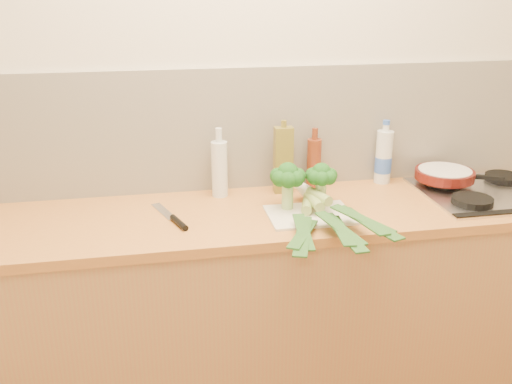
# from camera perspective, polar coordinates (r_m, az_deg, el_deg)

# --- Properties ---
(room_shell) EXTENTS (3.50, 3.50, 3.50)m
(room_shell) POSITION_cam_1_polar(r_m,az_deg,el_deg) (2.52, -0.69, 6.30)
(room_shell) COLOR beige
(room_shell) RESTS_ON ground
(counter) EXTENTS (3.20, 0.62, 0.90)m
(counter) POSITION_cam_1_polar(r_m,az_deg,el_deg) (2.54, 0.56, -11.26)
(counter) COLOR #A37B44
(counter) RESTS_ON ground
(gas_hob) EXTENTS (0.58, 0.50, 0.04)m
(gas_hob) POSITION_cam_1_polar(r_m,az_deg,el_deg) (2.71, 22.28, 0.07)
(gas_hob) COLOR silver
(gas_hob) RESTS_ON counter
(chopping_board) EXTENTS (0.34, 0.25, 0.01)m
(chopping_board) POSITION_cam_1_polar(r_m,az_deg,el_deg) (2.29, 5.42, -2.29)
(chopping_board) COLOR silver
(chopping_board) RESTS_ON counter
(broccoli_left) EXTENTS (0.14, 0.15, 0.19)m
(broccoli_left) POSITION_cam_1_polar(r_m,az_deg,el_deg) (2.29, 3.20, 1.47)
(broccoli_left) COLOR #9CC673
(broccoli_left) RESTS_ON chopping_board
(broccoli_right) EXTENTS (0.13, 0.13, 0.18)m
(broccoli_right) POSITION_cam_1_polar(r_m,az_deg,el_deg) (2.33, 6.55, 1.54)
(broccoli_right) COLOR #9CC673
(broccoli_right) RESTS_ON chopping_board
(leek_front) EXTENTS (0.26, 0.62, 0.04)m
(leek_front) POSITION_cam_1_polar(r_m,az_deg,el_deg) (2.24, 5.03, -2.03)
(leek_front) COLOR white
(leek_front) RESTS_ON chopping_board
(leek_mid) EXTENTS (0.11, 0.66, 0.04)m
(leek_mid) POSITION_cam_1_polar(r_m,az_deg,el_deg) (2.24, 6.49, -1.62)
(leek_mid) COLOR white
(leek_mid) RESTS_ON chopping_board
(leek_back) EXTENTS (0.24, 0.63, 0.04)m
(leek_back) POSITION_cam_1_polar(r_m,az_deg,el_deg) (2.25, 7.52, -1.08)
(leek_back) COLOR white
(leek_back) RESTS_ON chopping_board
(chefs_knife) EXTENTS (0.14, 0.31, 0.02)m
(chefs_knife) POSITION_cam_1_polar(r_m,az_deg,el_deg) (2.25, -8.10, -2.76)
(chefs_knife) COLOR silver
(chefs_knife) RESTS_ON counter
(skillet) EXTENTS (0.37, 0.26, 0.05)m
(skillet) POSITION_cam_1_polar(r_m,az_deg,el_deg) (2.72, 18.39, 1.71)
(skillet) COLOR #4D110C
(skillet) RESTS_ON gas_hob
(oil_tin) EXTENTS (0.08, 0.05, 0.33)m
(oil_tin) POSITION_cam_1_polar(r_m,az_deg,el_deg) (2.50, 2.74, 3.25)
(oil_tin) COLOR olive
(oil_tin) RESTS_ON counter
(glass_bottle) EXTENTS (0.07, 0.07, 0.30)m
(glass_bottle) POSITION_cam_1_polar(r_m,az_deg,el_deg) (2.46, -3.67, 2.42)
(glass_bottle) COLOR silver
(glass_bottle) RESTS_ON counter
(amber_bottle) EXTENTS (0.06, 0.06, 0.27)m
(amber_bottle) POSITION_cam_1_polar(r_m,az_deg,el_deg) (2.58, 5.81, 2.97)
(amber_bottle) COLOR maroon
(amber_bottle) RESTS_ON counter
(water_bottle) EXTENTS (0.08, 0.08, 0.27)m
(water_bottle) POSITION_cam_1_polar(r_m,az_deg,el_deg) (2.70, 12.63, 3.31)
(water_bottle) COLOR silver
(water_bottle) RESTS_ON counter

